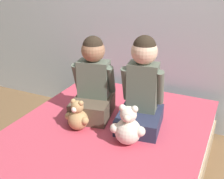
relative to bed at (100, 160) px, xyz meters
name	(u,v)px	position (x,y,z in m)	size (l,w,h in m)	color
bed	(100,160)	(0.00, 0.00, 0.00)	(1.37, 1.90, 0.39)	#997F60
child_on_left	(93,84)	(-0.20, 0.27, 0.46)	(0.36, 0.40, 0.62)	brown
child_on_right	(142,89)	(0.19, 0.28, 0.48)	(0.35, 0.41, 0.66)	#282D47
teddy_bear_held_by_left_child	(78,117)	(-0.19, 0.03, 0.30)	(0.19, 0.15, 0.23)	tan
teddy_bear_held_by_right_child	(128,128)	(0.20, 0.02, 0.32)	(0.23, 0.18, 0.28)	silver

